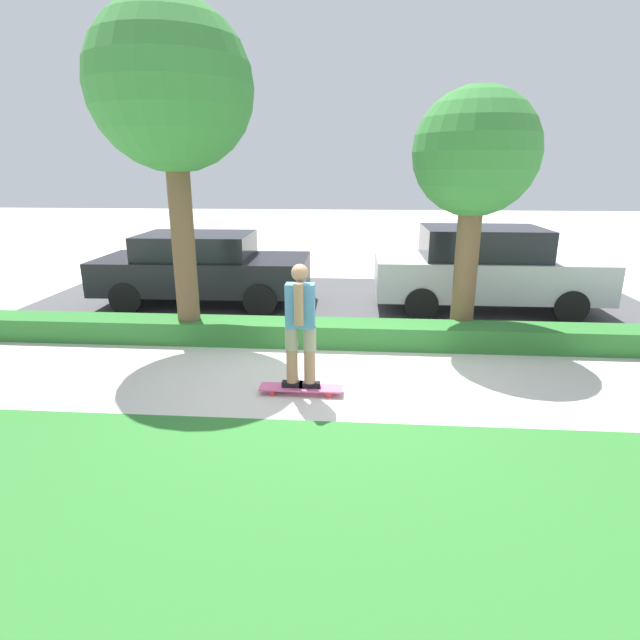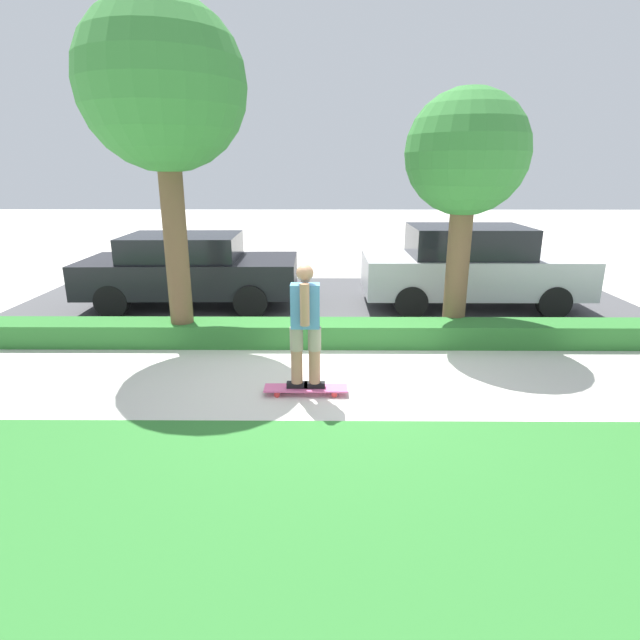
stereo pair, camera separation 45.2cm
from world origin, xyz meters
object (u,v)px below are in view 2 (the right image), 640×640
(tree_mid, at_px, (466,158))
(parked_car_middle, at_px, (471,266))
(tree_near, at_px, (163,90))
(skateboard, at_px, (306,389))
(skater_person, at_px, (305,324))
(parked_car_front, at_px, (189,269))

(tree_mid, bearing_deg, parked_car_middle, 67.73)
(tree_mid, bearing_deg, tree_near, -174.60)
(skateboard, xyz_separation_m, skater_person, (-0.00, 0.00, 0.84))
(skater_person, height_order, tree_near, tree_near)
(skateboard, relative_size, parked_car_front, 0.24)
(skateboard, height_order, parked_car_middle, parked_car_middle)
(tree_mid, xyz_separation_m, parked_car_front, (-4.90, 1.91, -2.10))
(tree_near, distance_m, parked_car_middle, 6.42)
(tree_near, height_order, parked_car_front, tree_near)
(parked_car_front, bearing_deg, tree_mid, -22.50)
(parked_car_middle, bearing_deg, skateboard, -127.28)
(tree_near, bearing_deg, parked_car_middle, 24.03)
(tree_near, height_order, parked_car_middle, tree_near)
(skateboard, distance_m, skater_person, 0.84)
(skater_person, height_order, parked_car_front, skater_person)
(tree_near, bearing_deg, skater_person, -42.67)
(skater_person, bearing_deg, parked_car_front, 120.74)
(tree_near, distance_m, parked_car_front, 3.82)
(tree_near, bearing_deg, tree_mid, 5.40)
(skateboard, distance_m, parked_car_middle, 5.32)
(tree_near, xyz_separation_m, parked_car_middle, (5.21, 2.32, -2.93))
(skater_person, bearing_deg, parked_car_middle, 52.92)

